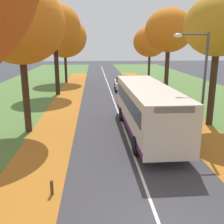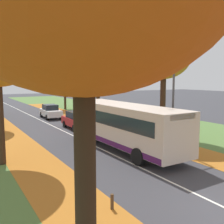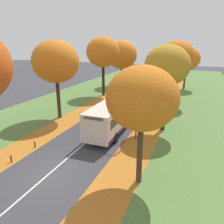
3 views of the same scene
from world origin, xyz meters
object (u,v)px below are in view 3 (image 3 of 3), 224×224
at_px(tree_left_far, 122,55).
at_px(tree_right_far, 187,59).
at_px(bollard_second, 11,159).
at_px(tree_right_mid, 177,57).
at_px(car_red_lead, 138,102).
at_px(car_white_following, 150,91).
at_px(tree_left_near, 56,62).
at_px(bollard_third, 35,144).
at_px(bus, 115,113).
at_px(tree_right_nearest, 142,99).
at_px(tree_left_mid, 103,52).
at_px(streetlamp_right, 133,100).
at_px(tree_right_near, 167,66).

relative_size(tree_left_far, tree_right_far, 1.14).
bearing_deg(bollard_second, tree_right_mid, 66.21).
relative_size(car_red_lead, car_white_following, 1.00).
xyz_separation_m(tree_left_near, bollard_third, (2.58, -7.45, -6.27)).
bearing_deg(car_white_following, tree_left_near, -116.73).
bearing_deg(car_white_following, bus, -90.77).
relative_size(tree_right_nearest, bus, 0.72).
bearing_deg(bus, tree_left_far, 107.60).
height_order(tree_left_near, tree_right_mid, tree_right_mid).
distance_m(tree_left_near, tree_right_far, 26.51).
bearing_deg(car_red_lead, bollard_third, -108.94).
xyz_separation_m(tree_left_mid, car_white_following, (7.38, 2.62, -6.31)).
relative_size(tree_left_far, bollard_second, 15.93).
relative_size(tree_left_near, tree_right_mid, 1.00).
height_order(tree_left_near, car_white_following, tree_left_near).
bearing_deg(tree_right_far, bollard_third, -108.04).
height_order(tree_left_far, streetlamp_right, tree_left_far).
height_order(bollard_third, car_red_lead, car_red_lead).
relative_size(tree_right_nearest, bollard_third, 13.17).
xyz_separation_m(tree_left_far, tree_right_far, (12.33, 1.61, -0.57)).
distance_m(tree_left_near, car_red_lead, 12.07).
distance_m(tree_right_nearest, streetlamp_right, 6.90).
xyz_separation_m(tree_left_near, tree_right_nearest, (12.08, -8.84, -1.01)).
bearing_deg(tree_right_near, tree_right_nearest, -90.16).
distance_m(tree_left_mid, streetlamp_right, 18.19).
xyz_separation_m(tree_left_mid, tree_right_near, (11.86, -11.94, -0.62)).
bearing_deg(bus, bollard_third, -126.16).
distance_m(tree_left_near, streetlamp_right, 10.53).
distance_m(tree_left_far, streetlamp_right, 26.20).
distance_m(tree_right_nearest, car_white_following, 24.85).
relative_size(tree_right_far, bus, 0.76).
bearing_deg(tree_right_nearest, tree_left_far, 111.16).
relative_size(tree_right_near, bollard_third, 14.98).
height_order(tree_left_mid, tree_right_far, tree_left_mid).
bearing_deg(bollard_second, streetlamp_right, 45.92).
relative_size(tree_right_nearest, streetlamp_right, 1.24).
distance_m(tree_right_nearest, bollard_third, 10.95).
distance_m(tree_left_near, tree_right_near, 12.12).
height_order(bollard_second, bollard_third, same).
xyz_separation_m(bus, car_white_following, (0.21, 15.98, -0.89)).
bearing_deg(tree_right_near, tree_left_mid, 134.81).
bearing_deg(car_white_following, tree_left_far, 138.32).
height_order(tree_left_near, bus, tree_left_near).
height_order(bus, car_white_following, bus).
distance_m(tree_left_near, tree_left_mid, 12.54).
distance_m(tree_right_mid, streetlamp_right, 14.24).
height_order(tree_right_near, bollard_second, tree_right_near).
bearing_deg(car_white_following, tree_right_near, -72.88).
height_order(tree_right_far, streetlamp_right, tree_right_far).
relative_size(tree_left_mid, tree_right_mid, 1.07).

